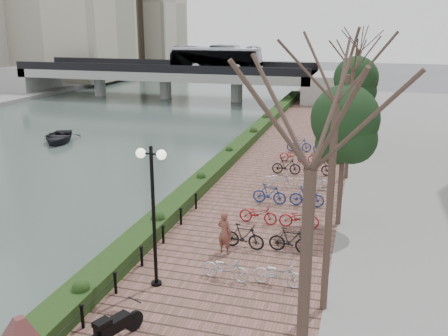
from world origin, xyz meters
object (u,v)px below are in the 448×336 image
at_px(pedestrian, 225,233).
at_px(boat, 58,137).
at_px(motorcycle, 116,325).
at_px(lamppost, 152,187).

bearing_deg(pedestrian, boat, -23.06).
xyz_separation_m(motorcycle, pedestrian, (1.36, 6.14, 0.34)).
height_order(pedestrian, boat, pedestrian).
bearing_deg(lamppost, boat, 130.95).
height_order(lamppost, motorcycle, lamppost).
height_order(motorcycle, pedestrian, pedestrian).
distance_m(motorcycle, pedestrian, 6.30).
bearing_deg(lamppost, pedestrian, 62.22).
relative_size(lamppost, pedestrian, 2.85).
distance_m(lamppost, boat, 25.43).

